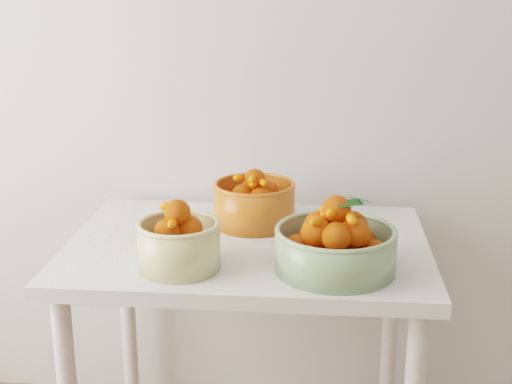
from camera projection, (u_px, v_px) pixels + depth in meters
table at (248, 273)px, 2.01m from camera, size 1.00×0.70×0.75m
bowl_cream at (179, 243)px, 1.79m from camera, size 0.25×0.25×0.18m
bowl_green at (335, 245)px, 1.78m from camera, size 0.39×0.39×0.20m
bowl_orange at (255, 203)px, 2.10m from camera, size 0.24×0.24×0.17m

